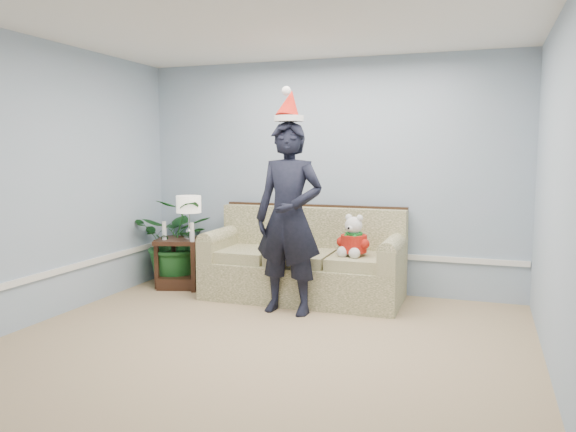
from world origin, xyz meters
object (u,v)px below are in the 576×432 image
(table_lamp, at_px, (189,206))
(man, at_px, (289,218))
(side_table, at_px, (183,268))
(teddy_bear, at_px, (354,241))
(sofa, at_px, (305,265))
(houseplant, at_px, (178,241))

(table_lamp, height_order, man, man)
(side_table, relative_size, teddy_bear, 1.64)
(sofa, distance_m, houseplant, 1.70)
(sofa, bearing_deg, teddy_bear, -15.83)
(side_table, xyz_separation_m, houseplant, (-0.14, 0.13, 0.30))
(sofa, height_order, houseplant, houseplant)
(sofa, height_order, table_lamp, table_lamp)
(houseplant, xyz_separation_m, teddy_bear, (2.28, -0.28, 0.16))
(sofa, distance_m, man, 0.88)
(houseplant, height_order, teddy_bear, houseplant)
(houseplant, bearing_deg, sofa, -3.70)
(side_table, bearing_deg, sofa, 0.86)
(teddy_bear, bearing_deg, table_lamp, -169.27)
(sofa, xyz_separation_m, houseplant, (-1.68, 0.11, 0.17))
(sofa, xyz_separation_m, man, (0.03, -0.63, 0.61))
(houseplant, bearing_deg, side_table, -42.85)
(table_lamp, bearing_deg, side_table, 175.73)
(sofa, height_order, side_table, sofa)
(side_table, height_order, man, man)
(houseplant, bearing_deg, table_lamp, -30.29)
(side_table, distance_m, houseplant, 0.36)
(teddy_bear, bearing_deg, side_table, -169.29)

